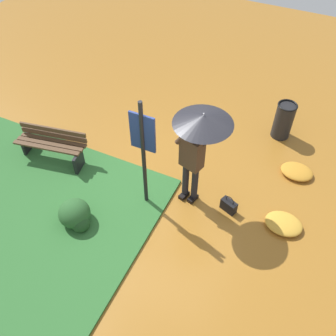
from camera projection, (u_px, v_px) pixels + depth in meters
ground_plane at (175, 195)px, 7.19m from camera, size 18.00×18.00×0.00m
grass_verge at (16, 214)px, 6.86m from camera, size 4.80×4.00×0.05m
person_with_umbrella at (198, 137)px, 6.01m from camera, size 0.96×0.96×2.04m
info_sign_post at (143, 145)px, 6.04m from camera, size 0.44×0.07×2.30m
handbag at (229, 206)px, 6.86m from camera, size 0.33×0.24×0.37m
park_bench at (52, 145)px, 7.55m from camera, size 1.41×0.62×0.75m
trash_bin at (284, 120)px, 8.05m from camera, size 0.42×0.42×0.83m
shrub_cluster at (76, 215)px, 6.58m from camera, size 0.61×0.56×0.50m
leaf_pile_near_person at (284, 224)px, 6.65m from camera, size 0.66×0.53×0.15m
leaf_pile_far_path at (297, 172)px, 7.51m from camera, size 0.64×0.51×0.14m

